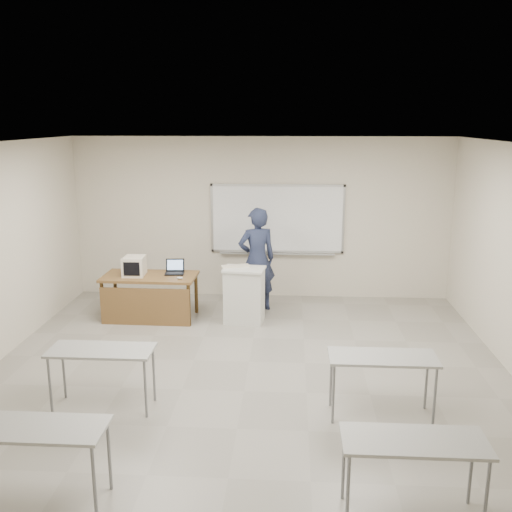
# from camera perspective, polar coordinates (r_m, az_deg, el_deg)

# --- Properties ---
(floor) EXTENTS (7.00, 8.00, 0.01)m
(floor) POSITION_cam_1_polar(r_m,az_deg,el_deg) (7.30, -1.23, -13.40)
(floor) COLOR gray
(floor) RESTS_ON ground
(whiteboard) EXTENTS (2.48, 0.10, 1.31)m
(whiteboard) POSITION_cam_1_polar(r_m,az_deg,el_deg) (10.61, 2.14, 3.65)
(whiteboard) COLOR white
(whiteboard) RESTS_ON floor
(student_desks) EXTENTS (4.40, 2.20, 0.73)m
(student_desks) POSITION_cam_1_polar(r_m,az_deg,el_deg) (5.79, -2.41, -13.46)
(student_desks) COLOR #9F9E99
(student_desks) RESTS_ON floor
(instructor_desk) EXTENTS (1.56, 0.78, 0.75)m
(instructor_desk) POSITION_cam_1_polar(r_m,az_deg,el_deg) (9.67, -10.70, -3.16)
(instructor_desk) COLOR brown
(instructor_desk) RESTS_ON floor
(podium) EXTENTS (0.66, 0.49, 0.93)m
(podium) POSITION_cam_1_polar(r_m,az_deg,el_deg) (9.45, -1.19, -3.93)
(podium) COLOR white
(podium) RESTS_ON floor
(crt_monitor) EXTENTS (0.35, 0.40, 0.33)m
(crt_monitor) POSITION_cam_1_polar(r_m,az_deg,el_deg) (9.74, -12.07, -0.99)
(crt_monitor) COLOR beige
(crt_monitor) RESTS_ON instructor_desk
(laptop) EXTENTS (0.31, 0.29, 0.23)m
(laptop) POSITION_cam_1_polar(r_m,az_deg,el_deg) (9.76, -8.11, -1.41)
(laptop) COLOR black
(laptop) RESTS_ON instructor_desk
(mouse) EXTENTS (0.12, 0.10, 0.04)m
(mouse) POSITION_cam_1_polar(r_m,az_deg,el_deg) (9.41, -7.63, -2.19)
(mouse) COLOR #B4B7BD
(mouse) RESTS_ON instructor_desk
(keyboard) EXTENTS (0.48, 0.28, 0.03)m
(keyboard) POSITION_cam_1_polar(r_m,az_deg,el_deg) (9.41, -2.07, -1.01)
(keyboard) COLOR beige
(keyboard) RESTS_ON podium
(presenter) EXTENTS (0.78, 0.64, 1.83)m
(presenter) POSITION_cam_1_polar(r_m,az_deg,el_deg) (9.95, 0.09, -0.34)
(presenter) COLOR black
(presenter) RESTS_ON floor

